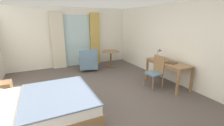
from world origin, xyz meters
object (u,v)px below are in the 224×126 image
at_px(bed, 37,109).
at_px(desk_chair, 156,70).
at_px(round_cafe_table, 111,55).
at_px(desk_lamp, 159,52).
at_px(nightstand, 2,91).
at_px(writing_desk, 168,65).
at_px(armchair_by_window, 88,62).
at_px(closed_book, 171,63).

xyz_separation_m(bed, desk_chair, (3.30, 0.27, 0.27)).
distance_m(desk_chair, round_cafe_table, 2.53).
xyz_separation_m(bed, desk_lamp, (3.60, 0.52, 0.74)).
bearing_deg(nightstand, desk_chair, -14.77).
bearing_deg(desk_chair, round_cafe_table, 97.02).
distance_m(bed, writing_desk, 3.74).
distance_m(bed, desk_chair, 3.32).
height_order(bed, armchair_by_window, bed).
bearing_deg(nightstand, armchair_by_window, 26.76).
distance_m(desk_lamp, armchair_by_window, 2.84).
relative_size(nightstand, writing_desk, 0.33).
bearing_deg(armchair_by_window, bed, -125.40).
relative_size(bed, desk_chair, 2.25).
distance_m(nightstand, desk_lamp, 4.54).
bearing_deg(bed, desk_chair, 4.60).
xyz_separation_m(bed, closed_book, (3.67, 0.05, 0.50)).
distance_m(armchair_by_window, round_cafe_table, 1.07).
bearing_deg(desk_chair, bed, -175.40).
xyz_separation_m(closed_book, round_cafe_table, (-0.68, 2.73, -0.24)).
bearing_deg(desk_lamp, armchair_by_window, 127.06).
height_order(bed, desk_lamp, desk_lamp).
relative_size(armchair_by_window, round_cafe_table, 1.19).
xyz_separation_m(desk_chair, round_cafe_table, (-0.31, 2.51, -0.00)).
relative_size(desk_lamp, closed_book, 1.40).
relative_size(bed, closed_book, 7.58).
xyz_separation_m(armchair_by_window, round_cafe_table, (1.05, 0.06, 0.17)).
bearing_deg(desk_chair, nightstand, 165.23).
height_order(writing_desk, desk_lamp, desk_lamp).
bearing_deg(closed_book, writing_desk, 56.51).
height_order(desk_lamp, round_cafe_table, desk_lamp).
distance_m(bed, nightstand, 1.56).
distance_m(nightstand, desk_chair, 4.24).
xyz_separation_m(writing_desk, desk_lamp, (-0.11, 0.31, 0.34)).
height_order(armchair_by_window, round_cafe_table, armchair_by_window).
bearing_deg(closed_book, desk_lamp, 80.71).
height_order(bed, desk_chair, desk_chair).
distance_m(writing_desk, desk_lamp, 0.48).
bearing_deg(writing_desk, bed, -176.88).
height_order(writing_desk, armchair_by_window, armchair_by_window).
distance_m(bed, closed_book, 3.70).
distance_m(desk_chair, armchair_by_window, 2.81).
xyz_separation_m(nightstand, writing_desk, (4.51, -1.14, 0.43)).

